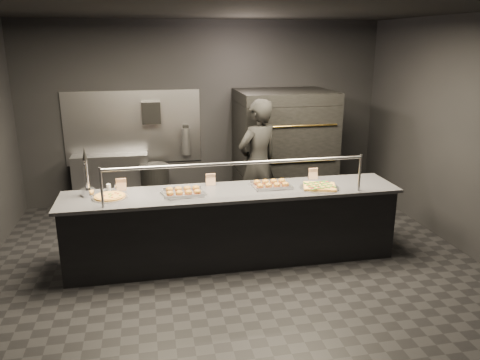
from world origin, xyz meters
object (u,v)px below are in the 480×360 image
(fire_extinguisher, at_px, (186,141))
(towel_dispenser, at_px, (151,113))
(pizza_oven, at_px, (283,149))
(square_pizza, at_px, (319,187))
(beer_tap, at_px, (87,182))
(worker, at_px, (258,164))
(slider_tray_b, at_px, (271,184))
(service_counter, at_px, (233,225))
(trash_bin, at_px, (155,187))
(prep_shelf, at_px, (112,181))
(round_pizza, at_px, (110,197))
(slider_tray_a, at_px, (183,192))

(fire_extinguisher, bearing_deg, towel_dispenser, -178.96)
(pizza_oven, relative_size, square_pizza, 3.91)
(beer_tap, bearing_deg, worker, 23.03)
(slider_tray_b, bearing_deg, service_counter, -172.36)
(fire_extinguisher, xyz_separation_m, trash_bin, (-0.55, -0.33, -0.68))
(prep_shelf, bearing_deg, round_pizza, -86.28)
(pizza_oven, height_order, fire_extinguisher, pizza_oven)
(service_counter, xyz_separation_m, pizza_oven, (1.20, 1.90, 0.50))
(beer_tap, relative_size, square_pizza, 1.20)
(prep_shelf, distance_m, towel_dispenser, 1.31)
(beer_tap, distance_m, round_pizza, 0.32)
(pizza_oven, relative_size, prep_shelf, 1.59)
(service_counter, bearing_deg, pizza_oven, 57.73)
(pizza_oven, height_order, worker, pizza_oven)
(beer_tap, bearing_deg, slider_tray_b, -2.06)
(pizza_oven, height_order, trash_bin, pizza_oven)
(towel_dispenser, distance_m, fire_extinguisher, 0.74)
(service_counter, relative_size, slider_tray_b, 8.22)
(prep_shelf, height_order, trash_bin, prep_shelf)
(service_counter, relative_size, towel_dispenser, 11.71)
(round_pizza, distance_m, trash_bin, 2.20)
(towel_dispenser, xyz_separation_m, slider_tray_a, (0.30, -2.41, -0.60))
(slider_tray_b, height_order, square_pizza, slider_tray_b)
(prep_shelf, relative_size, square_pizza, 2.46)
(prep_shelf, xyz_separation_m, round_pizza, (0.15, -2.31, 0.49))
(prep_shelf, distance_m, trash_bin, 0.75)
(towel_dispenser, xyz_separation_m, worker, (1.48, -1.27, -0.61))
(pizza_oven, bearing_deg, slider_tray_a, -133.21)
(fire_extinguisher, distance_m, square_pizza, 2.89)
(prep_shelf, distance_m, fire_extinguisher, 1.39)
(prep_shelf, height_order, towel_dispenser, towel_dispenser)
(towel_dispenser, bearing_deg, slider_tray_a, -82.90)
(towel_dispenser, height_order, fire_extinguisher, towel_dispenser)
(fire_extinguisher, relative_size, round_pizza, 1.24)
(fire_extinguisher, relative_size, worker, 0.27)
(pizza_oven, bearing_deg, beer_tap, -148.85)
(service_counter, bearing_deg, fire_extinguisher, 98.30)
(round_pizza, bearing_deg, service_counter, -0.61)
(round_pizza, distance_m, slider_tray_a, 0.85)
(towel_dispenser, height_order, worker, worker)
(round_pizza, bearing_deg, beer_tap, 152.53)
(fire_extinguisher, bearing_deg, service_counter, -81.70)
(prep_shelf, xyz_separation_m, towel_dispenser, (0.70, 0.07, 1.10))
(slider_tray_a, xyz_separation_m, worker, (1.18, 1.13, -0.01))
(pizza_oven, xyz_separation_m, slider_tray_a, (-1.80, -1.92, -0.02))
(round_pizza, height_order, worker, worker)
(pizza_oven, distance_m, towel_dispenser, 2.23)
(service_counter, bearing_deg, worker, 62.52)
(service_counter, relative_size, trash_bin, 5.43)
(worker, bearing_deg, slider_tray_b, 59.18)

